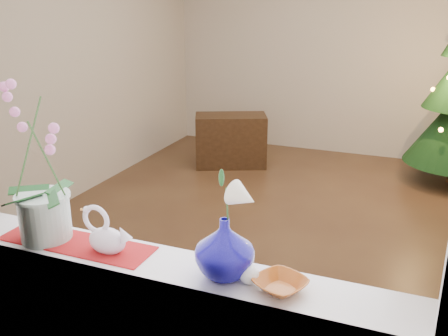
{
  "coord_description": "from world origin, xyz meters",
  "views": [
    {
      "loc": [
        0.93,
        -3.92,
        1.92
      ],
      "look_at": [
        -0.09,
        -1.4,
        1.0
      ],
      "focal_mm": 40.0,
      "sensor_mm": 36.0,
      "label": 1
    }
  ],
  "objects_px": {
    "swan": "(106,231)",
    "amber_dish": "(280,285)",
    "paperweight": "(249,274)",
    "side_table": "(231,140)",
    "blue_vase": "(225,244)",
    "orchid_pot": "(38,164)"
  },
  "relations": [
    {
      "from": "swan",
      "to": "amber_dish",
      "type": "xyz_separation_m",
      "value": [
        0.74,
        -0.01,
        -0.08
      ]
    },
    {
      "from": "orchid_pot",
      "to": "side_table",
      "type": "height_order",
      "value": "orchid_pot"
    },
    {
      "from": "swan",
      "to": "side_table",
      "type": "relative_size",
      "value": 0.27
    },
    {
      "from": "orchid_pot",
      "to": "paperweight",
      "type": "height_order",
      "value": "orchid_pot"
    },
    {
      "from": "blue_vase",
      "to": "amber_dish",
      "type": "distance_m",
      "value": 0.25
    },
    {
      "from": "amber_dish",
      "to": "blue_vase",
      "type": "bearing_deg",
      "value": 175.5
    },
    {
      "from": "amber_dish",
      "to": "orchid_pot",
      "type": "bearing_deg",
      "value": 179.38
    },
    {
      "from": "orchid_pot",
      "to": "paperweight",
      "type": "xyz_separation_m",
      "value": [
        0.94,
        -0.01,
        -0.31
      ]
    },
    {
      "from": "swan",
      "to": "blue_vase",
      "type": "height_order",
      "value": "blue_vase"
    },
    {
      "from": "paperweight",
      "to": "side_table",
      "type": "xyz_separation_m",
      "value": [
        -1.56,
        3.83,
        -0.65
      ]
    },
    {
      "from": "blue_vase",
      "to": "side_table",
      "type": "bearing_deg",
      "value": 110.9
    },
    {
      "from": "orchid_pot",
      "to": "swan",
      "type": "relative_size",
      "value": 3.04
    },
    {
      "from": "paperweight",
      "to": "side_table",
      "type": "relative_size",
      "value": 0.09
    },
    {
      "from": "orchid_pot",
      "to": "paperweight",
      "type": "relative_size",
      "value": 8.98
    },
    {
      "from": "side_table",
      "to": "swan",
      "type": "bearing_deg",
      "value": -100.3
    },
    {
      "from": "paperweight",
      "to": "blue_vase",
      "type": "bearing_deg",
      "value": 171.02
    },
    {
      "from": "orchid_pot",
      "to": "side_table",
      "type": "bearing_deg",
      "value": 99.23
    },
    {
      "from": "swan",
      "to": "amber_dish",
      "type": "distance_m",
      "value": 0.75
    },
    {
      "from": "orchid_pot",
      "to": "paperweight",
      "type": "bearing_deg",
      "value": -0.61
    },
    {
      "from": "paperweight",
      "to": "amber_dish",
      "type": "xyz_separation_m",
      "value": [
        0.12,
        -0.0,
        -0.02
      ]
    },
    {
      "from": "orchid_pot",
      "to": "amber_dish",
      "type": "relative_size",
      "value": 4.44
    },
    {
      "from": "amber_dish",
      "to": "side_table",
      "type": "bearing_deg",
      "value": 113.68
    }
  ]
}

